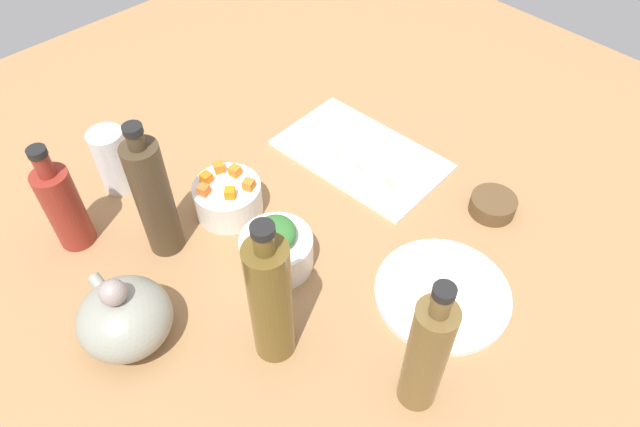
{
  "coord_description": "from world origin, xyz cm",
  "views": [
    {
      "loc": [
        -48.5,
        46.34,
        82.31
      ],
      "look_at": [
        0.0,
        0.0,
        8.0
      ],
      "focal_mm": 32.16,
      "sensor_mm": 36.0,
      "label": 1
    }
  ],
  "objects_px": {
    "cutting_board": "(361,155)",
    "bottle_3": "(426,355)",
    "bottle_1": "(154,198)",
    "bottle_2": "(63,206)",
    "bowl_carrots": "(228,198)",
    "bowl_small_side": "(493,205)",
    "bowl_greens": "(275,250)",
    "drinking_glass_0": "(113,160)",
    "bottle_0": "(271,300)",
    "teapot": "(125,317)",
    "plate_tofu": "(442,293)"
  },
  "relations": [
    {
      "from": "cutting_board",
      "to": "bottle_3",
      "type": "relative_size",
      "value": 1.26
    },
    {
      "from": "bottle_1",
      "to": "bottle_2",
      "type": "relative_size",
      "value": 1.25
    },
    {
      "from": "bowl_carrots",
      "to": "bowl_small_side",
      "type": "xyz_separation_m",
      "value": [
        -0.34,
        -0.35,
        -0.02
      ]
    },
    {
      "from": "bottle_3",
      "to": "bowl_greens",
      "type": "bearing_deg",
      "value": -1.86
    },
    {
      "from": "bowl_carrots",
      "to": "drinking_glass_0",
      "type": "bearing_deg",
      "value": 29.12
    },
    {
      "from": "cutting_board",
      "to": "bowl_carrots",
      "type": "distance_m",
      "value": 0.29
    },
    {
      "from": "bottle_0",
      "to": "bottle_1",
      "type": "xyz_separation_m",
      "value": [
        0.28,
        0.01,
        -0.0
      ]
    },
    {
      "from": "cutting_board",
      "to": "bowl_carrots",
      "type": "relative_size",
      "value": 2.68
    },
    {
      "from": "bowl_greens",
      "to": "bottle_1",
      "type": "relative_size",
      "value": 0.46
    },
    {
      "from": "bowl_carrots",
      "to": "bowl_greens",
      "type": "bearing_deg",
      "value": 173.83
    },
    {
      "from": "bottle_0",
      "to": "bottle_3",
      "type": "relative_size",
      "value": 1.05
    },
    {
      "from": "bowl_small_side",
      "to": "bowl_carrots",
      "type": "bearing_deg",
      "value": 46.1
    },
    {
      "from": "bowl_greens",
      "to": "bowl_carrots",
      "type": "xyz_separation_m",
      "value": [
        0.15,
        -0.02,
        0.0
      ]
    },
    {
      "from": "bowl_small_side",
      "to": "teapot",
      "type": "relative_size",
      "value": 0.54
    },
    {
      "from": "bottle_2",
      "to": "drinking_glass_0",
      "type": "height_order",
      "value": "bottle_2"
    },
    {
      "from": "bottle_2",
      "to": "drinking_glass_0",
      "type": "xyz_separation_m",
      "value": [
        0.07,
        -0.13,
        -0.02
      ]
    },
    {
      "from": "bowl_small_side",
      "to": "bottle_1",
      "type": "distance_m",
      "value": 0.61
    },
    {
      "from": "bowl_greens",
      "to": "bowl_small_side",
      "type": "height_order",
      "value": "bowl_greens"
    },
    {
      "from": "teapot",
      "to": "bottle_2",
      "type": "bearing_deg",
      "value": -8.24
    },
    {
      "from": "cutting_board",
      "to": "teapot",
      "type": "bearing_deg",
      "value": 94.2
    },
    {
      "from": "bowl_carrots",
      "to": "bottle_2",
      "type": "bearing_deg",
      "value": 61.26
    },
    {
      "from": "teapot",
      "to": "bowl_greens",
      "type": "bearing_deg",
      "value": -99.69
    },
    {
      "from": "bowl_greens",
      "to": "bowl_small_side",
      "type": "relative_size",
      "value": 1.46
    },
    {
      "from": "cutting_board",
      "to": "bowl_carrots",
      "type": "height_order",
      "value": "bowl_carrots"
    },
    {
      "from": "teapot",
      "to": "bowl_small_side",
      "type": "bearing_deg",
      "value": -110.29
    },
    {
      "from": "plate_tofu",
      "to": "bowl_greens",
      "type": "xyz_separation_m",
      "value": [
        0.24,
        0.15,
        0.03
      ]
    },
    {
      "from": "drinking_glass_0",
      "to": "bottle_1",
      "type": "bearing_deg",
      "value": 174.42
    },
    {
      "from": "teapot",
      "to": "bottle_3",
      "type": "height_order",
      "value": "bottle_3"
    },
    {
      "from": "bowl_greens",
      "to": "teapot",
      "type": "bearing_deg",
      "value": 80.31
    },
    {
      "from": "bottle_1",
      "to": "bottle_3",
      "type": "relative_size",
      "value": 1.01
    },
    {
      "from": "bowl_small_side",
      "to": "bottle_2",
      "type": "xyz_separation_m",
      "value": [
        0.47,
        0.59,
        0.07
      ]
    },
    {
      "from": "teapot",
      "to": "bottle_0",
      "type": "xyz_separation_m",
      "value": [
        -0.17,
        -0.15,
        0.07
      ]
    },
    {
      "from": "bowl_carrots",
      "to": "bottle_3",
      "type": "bearing_deg",
      "value": 176.76
    },
    {
      "from": "plate_tofu",
      "to": "bowl_carrots",
      "type": "relative_size",
      "value": 1.8
    },
    {
      "from": "cutting_board",
      "to": "bottle_0",
      "type": "distance_m",
      "value": 0.47
    },
    {
      "from": "plate_tofu",
      "to": "bottle_1",
      "type": "distance_m",
      "value": 0.5
    },
    {
      "from": "teapot",
      "to": "bottle_1",
      "type": "bearing_deg",
      "value": -50.27
    },
    {
      "from": "bowl_greens",
      "to": "bottle_2",
      "type": "height_order",
      "value": "bottle_2"
    },
    {
      "from": "cutting_board",
      "to": "bottle_3",
      "type": "distance_m",
      "value": 0.52
    },
    {
      "from": "teapot",
      "to": "drinking_glass_0",
      "type": "bearing_deg",
      "value": -27.76
    },
    {
      "from": "bottle_2",
      "to": "bottle_0",
      "type": "bearing_deg",
      "value": -163.9
    },
    {
      "from": "bowl_carrots",
      "to": "bowl_small_side",
      "type": "relative_size",
      "value": 1.47
    },
    {
      "from": "bowl_carrots",
      "to": "bottle_1",
      "type": "relative_size",
      "value": 0.46
    },
    {
      "from": "bottle_1",
      "to": "drinking_glass_0",
      "type": "distance_m",
      "value": 0.2
    },
    {
      "from": "bottle_1",
      "to": "bottle_2",
      "type": "bearing_deg",
      "value": 42.42
    },
    {
      "from": "bowl_greens",
      "to": "teapot",
      "type": "xyz_separation_m",
      "value": [
        0.04,
        0.26,
        0.02
      ]
    },
    {
      "from": "drinking_glass_0",
      "to": "cutting_board",
      "type": "bearing_deg",
      "value": -123.92
    },
    {
      "from": "bottle_3",
      "to": "drinking_glass_0",
      "type": "distance_m",
      "value": 0.68
    },
    {
      "from": "bottle_0",
      "to": "bottle_1",
      "type": "relative_size",
      "value": 1.04
    },
    {
      "from": "bowl_small_side",
      "to": "bottle_2",
      "type": "height_order",
      "value": "bottle_2"
    }
  ]
}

